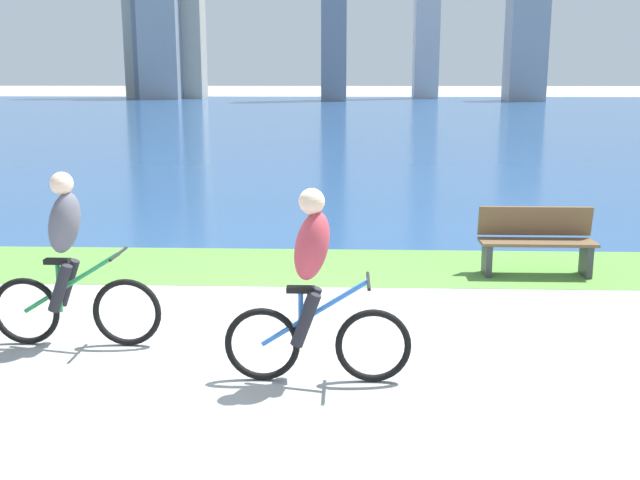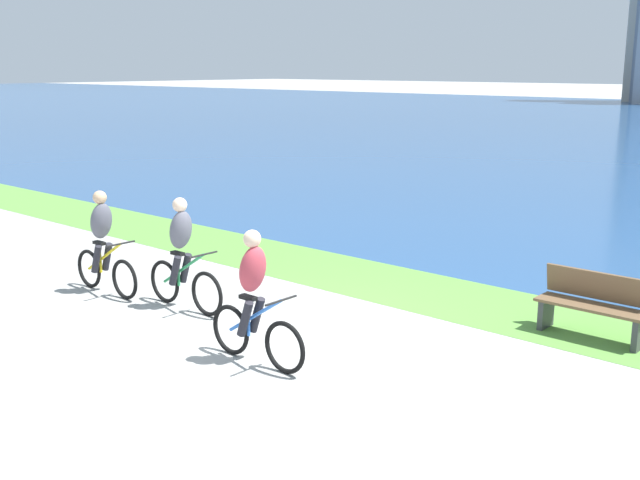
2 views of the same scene
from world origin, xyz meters
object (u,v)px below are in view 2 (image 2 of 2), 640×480
cyclist_lead (254,298)px  cyclist_trailing (183,255)px  cyclist_distant_rear (103,243)px  bench_near_path (594,306)px

cyclist_lead → cyclist_trailing: bearing=161.4°
cyclist_trailing → cyclist_distant_rear: cyclist_trailing is taller
cyclist_distant_rear → bench_near_path: cyclist_distant_rear is taller
cyclist_trailing → bench_near_path: (5.19, 2.89, -0.39)m
cyclist_lead → cyclist_distant_rear: bearing=173.1°
bench_near_path → cyclist_lead: bearing=-126.9°
cyclist_trailing → bench_near_path: 5.95m
cyclist_distant_rear → cyclist_trailing: bearing=11.3°
cyclist_trailing → cyclist_lead: bearing=-18.6°
cyclist_lead → cyclist_distant_rear: cyclist_lead is taller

